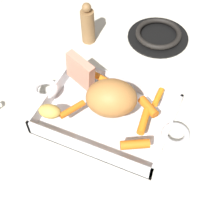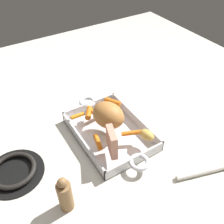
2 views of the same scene
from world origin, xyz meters
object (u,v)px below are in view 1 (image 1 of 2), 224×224
at_px(baby_carrot_southwest, 148,107).
at_px(baby_carrot_center_right, 135,144).
at_px(baby_carrot_southeast, 158,97).
at_px(baby_carrot_long, 102,79).
at_px(pepper_mill, 88,25).
at_px(roast_slice_thick, 80,71).
at_px(pork_roast, 111,99).
at_px(roasting_dish, 107,115).
at_px(baby_carrot_short, 72,109).
at_px(potato_whole, 50,111).
at_px(stove_burner_rear, 158,35).
at_px(baby_carrot_northeast, 144,122).

bearing_deg(baby_carrot_southwest, baby_carrot_center_right, 94.38).
bearing_deg(baby_carrot_southeast, baby_carrot_long, 0.18).
xyz_separation_m(baby_carrot_center_right, pepper_mill, (0.27, -0.32, 0.01)).
bearing_deg(roast_slice_thick, baby_carrot_long, -152.08).
distance_m(pork_roast, baby_carrot_southwest, 0.10).
bearing_deg(baby_carrot_center_right, pork_roast, -38.93).
bearing_deg(roasting_dish, baby_carrot_short, 29.80).
bearing_deg(potato_whole, stove_burner_rear, -107.57).
height_order(roasting_dish, baby_carrot_northeast, baby_carrot_northeast).
bearing_deg(baby_carrot_northeast, roasting_dish, -4.53).
bearing_deg(baby_carrot_southeast, baby_carrot_southwest, 74.57).
distance_m(baby_carrot_southwest, stove_burner_rear, 0.32).
relative_size(roasting_dish, baby_carrot_northeast, 6.26).
distance_m(baby_carrot_long, pepper_mill, 0.21).
relative_size(baby_carrot_southwest, baby_carrot_short, 0.84).
bearing_deg(roast_slice_thick, potato_whole, 81.35).
height_order(baby_carrot_long, baby_carrot_southeast, baby_carrot_long).
height_order(baby_carrot_center_right, stove_burner_rear, baby_carrot_center_right).
relative_size(roasting_dish, pepper_mill, 3.17).
bearing_deg(baby_carrot_center_right, baby_carrot_short, -10.72).
bearing_deg(pepper_mill, roast_slice_thick, 111.45).
xyz_separation_m(baby_carrot_northeast, stove_burner_rear, (0.08, -0.35, -0.04)).
height_order(roast_slice_thick, pepper_mill, pepper_mill).
xyz_separation_m(baby_carrot_center_right, stove_burner_rear, (0.08, -0.42, -0.04)).
distance_m(roast_slice_thick, baby_carrot_long, 0.06).
relative_size(roast_slice_thick, baby_carrot_southeast, 1.57).
bearing_deg(potato_whole, baby_carrot_long, -113.66).
relative_size(roasting_dish, baby_carrot_center_right, 6.39).
bearing_deg(baby_carrot_long, stove_burner_rear, -103.94).
height_order(roasting_dish, baby_carrot_short, baby_carrot_short).
bearing_deg(pork_roast, baby_carrot_short, 24.87).
relative_size(baby_carrot_southwest, potato_whole, 1.06).
bearing_deg(pepper_mill, baby_carrot_short, 109.02).
height_order(baby_carrot_center_right, potato_whole, potato_whole).
height_order(baby_carrot_northeast, stove_burner_rear, baby_carrot_northeast).
relative_size(baby_carrot_southwest, baby_carrot_northeast, 0.86).
bearing_deg(baby_carrot_northeast, baby_carrot_southwest, -83.95).
relative_size(baby_carrot_long, baby_carrot_northeast, 0.91).
bearing_deg(pepper_mill, potato_whole, 100.17).
height_order(baby_carrot_southeast, baby_carrot_short, baby_carrot_short).
xyz_separation_m(roasting_dish, pepper_mill, (0.17, -0.25, 0.05)).
bearing_deg(potato_whole, pepper_mill, -79.83).
relative_size(roast_slice_thick, baby_carrot_southwest, 1.41).
relative_size(baby_carrot_southwest, baby_carrot_center_right, 0.88).
height_order(roast_slice_thick, potato_whole, roast_slice_thick).
height_order(roasting_dish, pork_roast, pork_roast).
distance_m(roasting_dish, baby_carrot_southeast, 0.14).
bearing_deg(roast_slice_thick, baby_carrot_center_right, 147.30).
height_order(roast_slice_thick, baby_carrot_southwest, roast_slice_thick).
xyz_separation_m(baby_carrot_southeast, baby_carrot_short, (0.18, 0.12, 0.00)).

